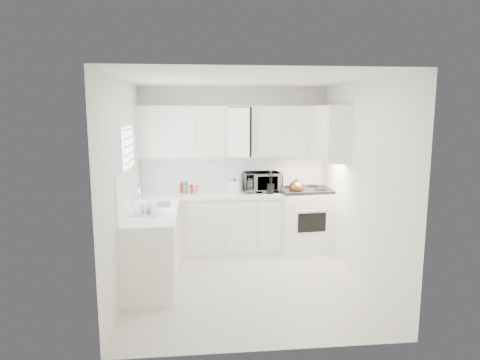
{
  "coord_description": "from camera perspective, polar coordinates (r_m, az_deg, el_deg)",
  "views": [
    {
      "loc": [
        -0.61,
        -5.21,
        2.23
      ],
      "look_at": [
        0.0,
        0.7,
        1.25
      ],
      "focal_mm": 31.71,
      "sensor_mm": 36.0,
      "label": 1
    }
  ],
  "objects": [
    {
      "name": "spice_left_3",
      "position": [
        6.65,
        -5.93,
        -1.21
      ],
      "size": [
        0.06,
        0.06,
        0.13
      ],
      "primitive_type": "cylinder",
      "color": "gold",
      "rests_on": "countertop_back"
    },
    {
      "name": "backsplash_left",
      "position": [
        5.57,
        -14.88,
        -1.34
      ],
      "size": [
        0.02,
        1.6,
        0.55
      ],
      "primitive_type": "cube",
      "color": "white",
      "rests_on": "wall_left"
    },
    {
      "name": "frying_pan",
      "position": [
        7.02,
        9.82,
        -1.16
      ],
      "size": [
        0.33,
        0.46,
        0.04
      ],
      "primitive_type": null,
      "rotation": [
        0.0,
        0.0,
        -0.2
      ],
      "color": "black",
      "rests_on": "stove"
    },
    {
      "name": "spice_left_2",
      "position": [
        6.74,
        -6.56,
        -1.08
      ],
      "size": [
        0.06,
        0.06,
        0.13
      ],
      "primitive_type": "cylinder",
      "color": "red",
      "rests_on": "countertop_back"
    },
    {
      "name": "window_blinds",
      "position": [
        5.67,
        -14.68,
        2.17
      ],
      "size": [
        0.06,
        0.96,
        1.06
      ],
      "primitive_type": null,
      "color": "white",
      "rests_on": "wall_left"
    },
    {
      "name": "upper_cabinets_back",
      "position": [
        6.71,
        -0.65,
        3.12
      ],
      "size": [
        3.0,
        0.33,
        0.8
      ],
      "primitive_type": null,
      "color": "white",
      "rests_on": "wall_back"
    },
    {
      "name": "countertop_left",
      "position": [
        5.6,
        -11.7,
        -4.32
      ],
      "size": [
        0.64,
        1.62,
        0.05
      ],
      "primitive_type": "cube",
      "color": "white",
      "rests_on": "lower_cabinets_left"
    },
    {
      "name": "floor",
      "position": [
        5.7,
        0.75,
        -13.66
      ],
      "size": [
        3.2,
        3.2,
        0.0
      ],
      "primitive_type": "plane",
      "color": "silver",
      "rests_on": "ground"
    },
    {
      "name": "sauce_right_2",
      "position": [
        6.9,
        5.05,
        -0.57
      ],
      "size": [
        0.06,
        0.06,
        0.19
      ],
      "primitive_type": "cylinder",
      "color": "brown",
      "rests_on": "countertop_back"
    },
    {
      "name": "microwave",
      "position": [
        6.74,
        2.92,
        0.03
      ],
      "size": [
        0.58,
        0.34,
        0.38
      ],
      "primitive_type": "imported",
      "rotation": [
        0.0,
        0.0,
        0.06
      ],
      "color": "gray",
      "rests_on": "countertop_back"
    },
    {
      "name": "sink",
      "position": [
        5.9,
        -11.42,
        -2.15
      ],
      "size": [
        0.42,
        0.38,
        0.3
      ],
      "primitive_type": null,
      "color": "gray",
      "rests_on": "countertop_left"
    },
    {
      "name": "backsplash_back",
      "position": [
        6.9,
        -0.76,
        0.99
      ],
      "size": [
        2.98,
        0.02,
        0.55
      ],
      "primitive_type": "cube",
      "color": "white",
      "rests_on": "wall_back"
    },
    {
      "name": "wall_front",
      "position": [
        3.78,
        3.62,
        -4.87
      ],
      "size": [
        3.0,
        0.0,
        3.0
      ],
      "primitive_type": "plane",
      "rotation": [
        -1.57,
        0.0,
        0.0
      ],
      "color": "white",
      "rests_on": "ground"
    },
    {
      "name": "ceiling",
      "position": [
        5.26,
        0.81,
        13.4
      ],
      "size": [
        3.2,
        3.2,
        0.0
      ],
      "primitive_type": "plane",
      "rotation": [
        3.14,
        0.0,
        0.0
      ],
      "color": "white",
      "rests_on": "ground"
    },
    {
      "name": "upper_cabinets_right",
      "position": [
        6.38,
        11.91,
        2.59
      ],
      "size": [
        0.33,
        0.9,
        0.8
      ],
      "primitive_type": null,
      "color": "white",
      "rests_on": "wall_right"
    },
    {
      "name": "stove",
      "position": [
        6.89,
        8.66,
        -4.09
      ],
      "size": [
        0.89,
        0.75,
        1.28
      ],
      "primitive_type": null,
      "rotation": [
        0.0,
        0.0,
        0.09
      ],
      "color": "white",
      "rests_on": "floor"
    },
    {
      "name": "wall_back",
      "position": [
        6.9,
        -0.77,
        1.61
      ],
      "size": [
        3.0,
        0.0,
        3.0
      ],
      "primitive_type": "plane",
      "rotation": [
        1.57,
        0.0,
        0.0
      ],
      "color": "white",
      "rests_on": "ground"
    },
    {
      "name": "countertop_back",
      "position": [
        6.63,
        -3.88,
        -2.01
      ],
      "size": [
        2.24,
        0.64,
        0.05
      ],
      "primitive_type": "cube",
      "color": "white",
      "rests_on": "lower_cabinets_back"
    },
    {
      "name": "sauce_right_1",
      "position": [
        6.83,
        4.7,
        -0.66
      ],
      "size": [
        0.06,
        0.06,
        0.19
      ],
      "primitive_type": "cylinder",
      "color": "gold",
      "rests_on": "countertop_back"
    },
    {
      "name": "sauce_right_3",
      "position": [
        6.85,
        5.6,
        -0.64
      ],
      "size": [
        0.06,
        0.06,
        0.19
      ],
      "primitive_type": "cylinder",
      "color": "black",
      "rests_on": "countertop_back"
    },
    {
      "name": "sauce_right_0",
      "position": [
        6.88,
        4.15,
        -0.58
      ],
      "size": [
        0.06,
        0.06,
        0.19
      ],
      "primitive_type": "cylinder",
      "color": "red",
      "rests_on": "countertop_back"
    },
    {
      "name": "paper_towel",
      "position": [
        6.85,
        -0.08,
        -0.27
      ],
      "size": [
        0.12,
        0.12,
        0.27
      ],
      "primitive_type": "cylinder",
      "color": "white",
      "rests_on": "countertop_back"
    },
    {
      "name": "rice_cooker",
      "position": [
        6.64,
        -0.77,
        -0.75
      ],
      "size": [
        0.27,
        0.27,
        0.23
      ],
      "primitive_type": null,
      "rotation": [
        0.0,
        0.0,
        0.23
      ],
      "color": "white",
      "rests_on": "countertop_back"
    },
    {
      "name": "tea_kettle",
      "position": [
        6.61,
        7.59,
        -0.84
      ],
      "size": [
        0.3,
        0.27,
        0.26
      ],
      "primitive_type": null,
      "rotation": [
        0.0,
        0.0,
        0.12
      ],
      "color": "#975729",
      "rests_on": "stove"
    },
    {
      "name": "lower_cabinets_back",
      "position": [
        6.75,
        -3.84,
        -5.94
      ],
      "size": [
        2.22,
        0.6,
        0.9
      ],
      "primitive_type": null,
      "color": "white",
      "rests_on": "floor"
    },
    {
      "name": "spice_left_1",
      "position": [
        6.65,
        -7.22,
        -1.23
      ],
      "size": [
        0.06,
        0.06,
        0.13
      ],
      "primitive_type": "cylinder",
      "color": "#297D40",
      "rests_on": "countertop_back"
    },
    {
      "name": "wall_right",
      "position": [
        5.7,
        15.93,
        -0.39
      ],
      "size": [
        0.0,
        3.2,
        3.2
      ],
      "primitive_type": "plane",
      "rotation": [
        1.57,
        0.0,
        -1.57
      ],
      "color": "white",
      "rests_on": "ground"
    },
    {
      "name": "lower_cabinets_left",
      "position": [
        5.73,
        -11.65,
        -8.94
      ],
      "size": [
        0.6,
        1.6,
        0.9
      ],
      "primitive_type": null,
      "color": "white",
      "rests_on": "floor"
    },
    {
      "name": "dish_rack",
      "position": [
        5.38,
        -12.65,
        -3.55
      ],
      "size": [
        0.39,
        0.32,
        0.19
      ],
      "primitive_type": null,
      "rotation": [
        0.0,
        0.0,
        -0.17
      ],
      "color": "white",
      "rests_on": "countertop_left"
    },
    {
      "name": "spice_left_0",
      "position": [
        6.75,
        -7.84,
        -1.11
      ],
      "size": [
        0.06,
        0.06,
        0.13
      ],
      "primitive_type": "cylinder",
      "color": "maroon",
      "rests_on": "countertop_back"
    },
    {
      "name": "utensil_crock",
      "position": [
        6.57,
        4.14,
        -0.2
      ],
      "size": [
        0.15,
        0.15,
        0.38
      ],
      "primitive_type": null,
      "rotation": [
        0.0,
        0.0,
        -0.21
      ],
      "color": "black",
      "rests_on": "countertop_back"
    },
    {
      "name": "wall_left",
      "position": [
        5.37,
        -15.34,
        -0.94
      ],
      "size": [
        0.0,
        3.2,
        3.2
      ],
      "primitive_type": "plane",
      "rotation": [
        1.57,
        0.0,
        1.57
      ],
      "color": "white",
      "rests_on": "ground"
    }
  ]
}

